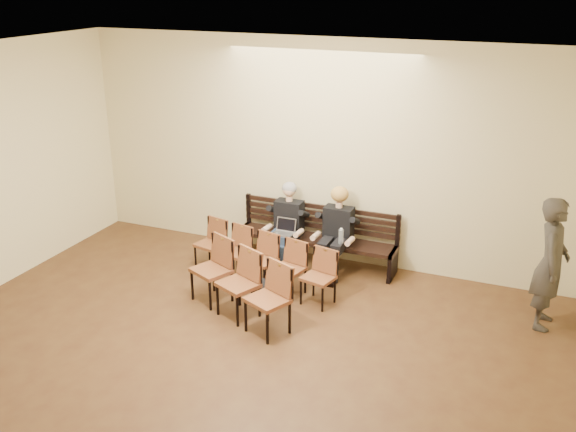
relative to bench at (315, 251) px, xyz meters
name	(u,v)px	position (x,y,z in m)	size (l,w,h in m)	color
room_walls	(170,181)	(-0.07, -3.86, 2.31)	(8.02, 10.01, 3.51)	beige
bench	(315,251)	(0.00, 0.00, 0.00)	(2.60, 0.90, 0.45)	black
seated_man	(287,225)	(-0.44, -0.12, 0.42)	(0.54, 0.74, 1.29)	black
seated_woman	(336,233)	(0.39, -0.12, 0.41)	(0.55, 0.76, 1.27)	black
laptop	(283,235)	(-0.40, -0.36, 0.34)	(0.32, 0.25, 0.23)	#B4B4B8
water_bottle	(341,244)	(0.53, -0.35, 0.35)	(0.08, 0.08, 0.25)	silver
bag	(267,294)	(-0.16, -1.48, -0.08)	(0.39, 0.26, 0.28)	black
passerby	(552,254)	(3.43, -0.60, 0.79)	(0.74, 0.49, 2.04)	#37332D
chair_row_front	(238,285)	(-0.38, -1.94, 0.24)	(1.67, 0.51, 0.93)	brown
chair_row_back	(261,260)	(-0.49, -0.98, 0.17)	(2.42, 0.43, 0.79)	brown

